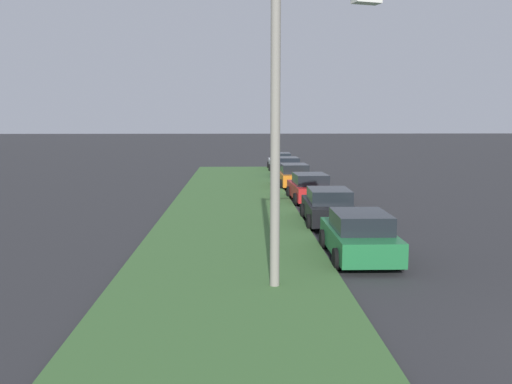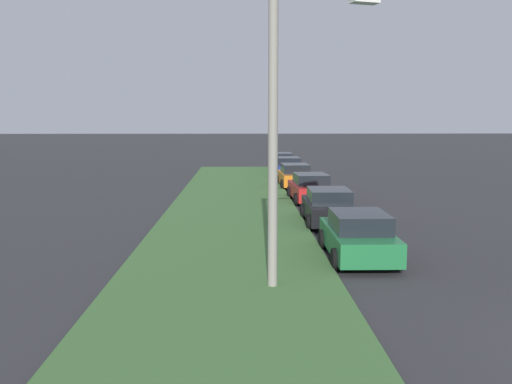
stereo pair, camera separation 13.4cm
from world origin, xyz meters
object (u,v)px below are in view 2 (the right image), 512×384
(parked_car_black, at_px, (328,207))
(parked_car_orange, at_px, (295,176))
(parked_car_blue, at_px, (288,167))
(parked_car_white, at_px, (282,162))
(streetlight, at_px, (287,114))
(parked_car_red, at_px, (310,188))
(parked_car_green, at_px, (358,236))

(parked_car_black, bearing_deg, parked_car_orange, 2.05)
(parked_car_orange, distance_m, parked_car_blue, 6.10)
(parked_car_white, bearing_deg, parked_car_orange, -179.37)
(parked_car_orange, bearing_deg, parked_car_blue, -2.65)
(parked_car_blue, relative_size, streetlight, 0.58)
(parked_car_red, bearing_deg, parked_car_black, 177.26)
(parked_car_green, distance_m, parked_car_orange, 18.29)
(parked_car_green, height_order, parked_car_blue, same)
(parked_car_green, relative_size, parked_car_black, 0.99)
(parked_car_green, height_order, parked_car_white, same)
(parked_car_black, xyz_separation_m, parked_car_red, (6.29, -0.03, 0.00))
(parked_car_green, bearing_deg, streetlight, 141.09)
(parked_car_blue, bearing_deg, parked_car_white, -1.68)
(streetlight, bearing_deg, parked_car_green, -39.24)
(parked_car_black, bearing_deg, streetlight, 165.72)
(parked_car_green, relative_size, parked_car_red, 0.99)
(parked_car_red, xyz_separation_m, streetlight, (-15.05, 2.46, 3.67))
(parked_car_black, bearing_deg, parked_car_green, -178.41)
(parked_car_blue, xyz_separation_m, parked_car_white, (5.32, 0.07, 0.00))
(parked_car_black, xyz_separation_m, parked_car_orange, (12.55, 0.19, 0.00))
(parked_car_black, height_order, parked_car_red, same)
(parked_car_black, relative_size, parked_car_orange, 1.00)
(parked_car_red, relative_size, parked_car_orange, 1.00)
(parked_car_blue, height_order, parked_car_white, same)
(parked_car_blue, xyz_separation_m, streetlight, (-27.41, 2.31, 3.67))
(parked_car_green, xyz_separation_m, parked_car_blue, (24.39, 0.15, 0.00))
(parked_car_black, bearing_deg, parked_car_red, 0.91)
(parked_car_red, bearing_deg, parked_car_green, 177.59)
(parked_car_white, xyz_separation_m, streetlight, (-32.73, 2.24, 3.67))
(parked_car_black, distance_m, parked_car_orange, 12.55)
(parked_car_orange, xyz_separation_m, parked_car_blue, (6.10, -0.08, 0.00))
(parked_car_orange, height_order, parked_car_blue, same)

